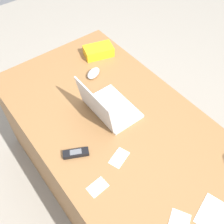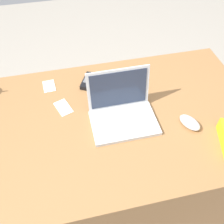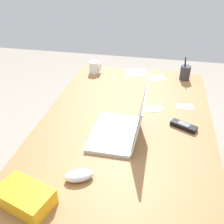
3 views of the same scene
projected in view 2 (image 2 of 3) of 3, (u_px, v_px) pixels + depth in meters
ground_plane at (110, 185)px, 1.83m from camera, size 6.00×6.00×0.00m
desk at (110, 158)px, 1.55m from camera, size 1.56×0.91×0.73m
laptop at (122, 111)px, 1.25m from camera, size 0.32×0.25×0.23m
computer_mouse at (190, 123)px, 1.24m from camera, size 0.11×0.13×0.04m
cordless_phone at (87, 81)px, 1.45m from camera, size 0.10×0.14×0.03m
paper_note_left at (63, 107)px, 1.33m from camera, size 0.10×0.13×0.00m
paper_note_front at (49, 86)px, 1.44m from camera, size 0.07×0.10×0.00m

